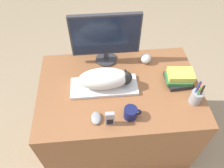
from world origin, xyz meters
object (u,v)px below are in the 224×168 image
Objects in this scene: monitor at (106,37)px; phone at (110,119)px; baseball at (146,58)px; keyboard at (104,86)px; coffee_mug at (131,113)px; computer_mouse at (96,118)px; cat at (106,78)px; book_stack at (179,78)px; pen_cup at (196,97)px.

phone is at bearing -91.85° from monitor.
baseball is (0.30, -0.05, -0.19)m from monitor.
baseball is (0.34, 0.23, 0.03)m from keyboard.
monitor reaches higher than coffee_mug.
baseball is at bearing 49.92° from computer_mouse.
cat is 0.52m from book_stack.
pen_cup reaches higher than coffee_mug.
phone is at bearing -168.60° from pen_cup.
cat is at bearing 89.99° from phone.
baseball is (0.41, 0.48, 0.02)m from computer_mouse.
book_stack is (0.60, 0.26, 0.03)m from computer_mouse.
book_stack reaches higher than baseball.
baseball is at bearing 35.21° from cat.
pen_cup is 0.59m from phone.
coffee_mug is at bearing 0.67° from computer_mouse.
keyboard is 4.17× the size of coffee_mug.
cat reaches higher than coffee_mug.
computer_mouse is at bearing -156.77° from book_stack.
keyboard is 0.26m from computer_mouse.
computer_mouse reaches higher than keyboard.
coffee_mug is (0.14, -0.25, -0.05)m from cat.
cat is 0.30m from phone.
cat reaches higher than book_stack.
keyboard is 0.93× the size of monitor.
keyboard is 1.27× the size of cat.
phone is (-0.32, -0.52, 0.02)m from baseball.
monitor reaches higher than baseball.
phone reaches higher than keyboard.
phone reaches higher than baseball.
pen_cup is (0.56, -0.46, -0.17)m from monitor.
coffee_mug is at bearing -61.71° from cat.
cat is 0.73× the size of monitor.
keyboard is 0.41m from baseball.
coffee_mug is 0.14m from phone.
cat is 0.40m from baseball.
monitor reaches higher than pen_cup.
phone is at bearing -163.43° from coffee_mug.
cat is 0.31m from monitor.
keyboard is 0.54m from book_stack.
pen_cup reaches higher than keyboard.
coffee_mug is 1.42× the size of baseball.
computer_mouse is 0.82× the size of phone.
keyboard is at bearing -97.07° from monitor.
baseball is at bearing -9.60° from monitor.
monitor is 6.33× the size of baseball.
coffee_mug is at bearing -111.24° from baseball.
computer_mouse is at bearing -179.33° from coffee_mug.
computer_mouse is 0.46× the size of pen_cup.
pen_cup is at bearing 11.40° from phone.
coffee_mug is 0.98× the size of phone.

